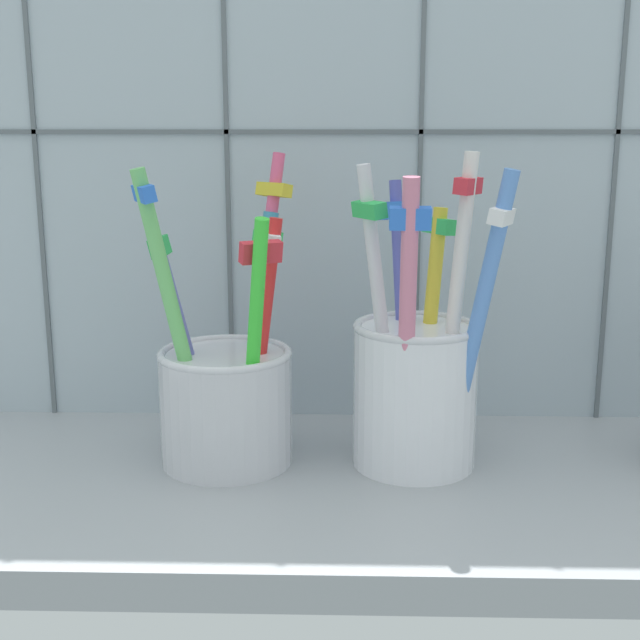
# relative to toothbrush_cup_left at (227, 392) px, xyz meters

# --- Properties ---
(counter_slab) EXTENTS (0.64, 0.22, 0.02)m
(counter_slab) POSITION_rel_toothbrush_cup_left_xyz_m (0.06, -0.02, -0.05)
(counter_slab) COLOR #9EA3A8
(counter_slab) RESTS_ON ground
(tile_wall_back) EXTENTS (0.64, 0.02, 0.45)m
(tile_wall_back) POSITION_rel_toothbrush_cup_left_xyz_m (0.06, 0.10, 0.16)
(tile_wall_back) COLOR #B2C1CC
(tile_wall_back) RESTS_ON ground
(toothbrush_cup_left) EXTENTS (0.09, 0.10, 0.18)m
(toothbrush_cup_left) POSITION_rel_toothbrush_cup_left_xyz_m (0.00, 0.00, 0.00)
(toothbrush_cup_left) COLOR silver
(toothbrush_cup_left) RESTS_ON counter_slab
(toothbrush_cup_right) EXTENTS (0.09, 0.08, 0.19)m
(toothbrush_cup_right) POSITION_rel_toothbrush_cup_left_xyz_m (0.11, -0.00, 0.01)
(toothbrush_cup_right) COLOR white
(toothbrush_cup_right) RESTS_ON counter_slab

